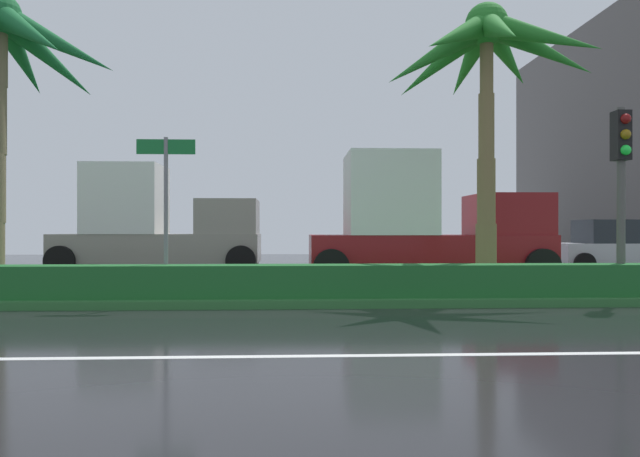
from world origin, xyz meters
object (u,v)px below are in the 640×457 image
object	(u,v)px
palm_tree_centre_left	(486,59)
street_name_sign	(166,194)
car_in_traffic_second	(619,247)
box_truck_lead	(157,225)
box_truck_following	(425,224)
traffic_signal_median_right	(621,165)

from	to	relation	value
palm_tree_centre_left	street_name_sign	distance (m)	7.23
palm_tree_centre_left	car_in_traffic_second	bearing A→B (deg)	45.77
box_truck_lead	box_truck_following	bearing A→B (deg)	-22.92
box_truck_following	palm_tree_centre_left	bearing A→B (deg)	-82.23
palm_tree_centre_left	traffic_signal_median_right	bearing A→B (deg)	-28.78
box_truck_lead	car_in_traffic_second	size ratio (longest dim) A/B	1.49
palm_tree_centre_left	box_truck_following	size ratio (longest dim) A/B	0.95
car_in_traffic_second	palm_tree_centre_left	bearing A→B (deg)	-134.23
street_name_sign	box_truck_lead	distance (m)	8.44
street_name_sign	box_truck_following	xyz separation A→B (m)	(5.99, 4.84, -0.53)
box_truck_lead	car_in_traffic_second	distance (m)	15.05
traffic_signal_median_right	car_in_traffic_second	size ratio (longest dim) A/B	0.84
box_truck_lead	box_truck_following	distance (m)	8.62
box_truck_following	car_in_traffic_second	size ratio (longest dim) A/B	1.49
box_truck_following	car_in_traffic_second	world-z (taller)	box_truck_following
street_name_sign	box_truck_lead	world-z (taller)	box_truck_lead
traffic_signal_median_right	car_in_traffic_second	xyz separation A→B (m)	(4.32, 8.00, -1.82)
street_name_sign	box_truck_following	bearing A→B (deg)	38.95
street_name_sign	traffic_signal_median_right	bearing A→B (deg)	-0.74
traffic_signal_median_right	street_name_sign	bearing A→B (deg)	179.26
palm_tree_centre_left	box_truck_following	world-z (taller)	palm_tree_centre_left
traffic_signal_median_right	street_name_sign	size ratio (longest dim) A/B	1.21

